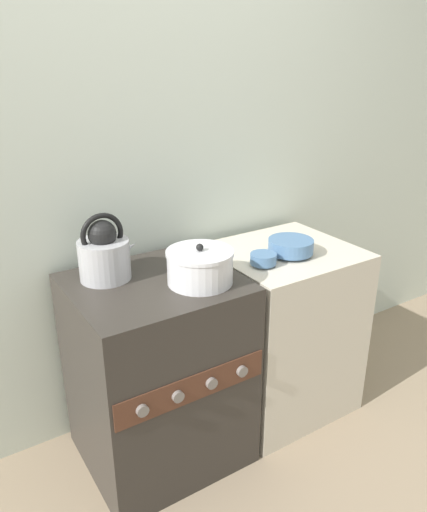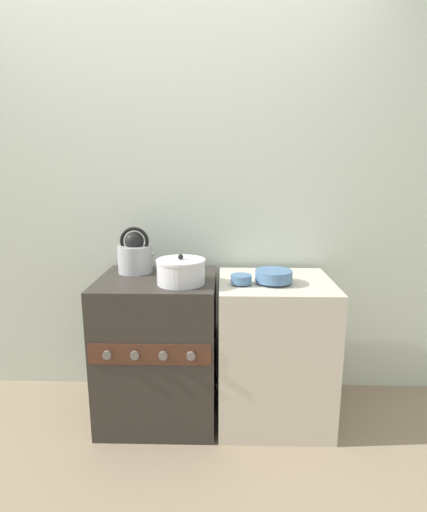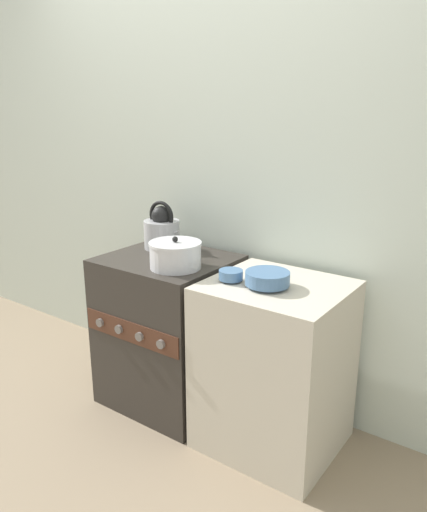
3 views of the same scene
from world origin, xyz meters
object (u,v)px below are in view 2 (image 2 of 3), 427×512
Objects in this scene: small_ceramic_bowl at (241,279)px; kettle at (135,255)px; stove at (159,347)px; cooking_pot at (181,271)px; enamel_bowl at (274,276)px.

kettle is at bearing 160.26° from small_ceramic_bowl.
small_ceramic_bowl is (0.46, -0.09, 0.43)m from stove.
kettle is at bearing 138.27° from stove.
enamel_bowl is at bearing 5.04° from cooking_pot.
small_ceramic_bowl is at bearing -19.74° from kettle.
kettle is at bearing 141.36° from cooking_pot.
stove is at bearing -41.73° from kettle.
small_ceramic_bowl is (-0.17, -0.03, -0.01)m from enamel_bowl.
small_ceramic_bowl reaches higher than stove.
cooking_pot reaches higher than enamel_bowl.
small_ceramic_bowl is (0.60, -0.22, -0.08)m from kettle.
enamel_bowl reaches higher than small_ceramic_bowl.
cooking_pot is (0.14, -0.10, 0.48)m from stove.
cooking_pot reaches higher than small_ceramic_bowl.
small_ceramic_bowl is at bearing -170.29° from enamel_bowl.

